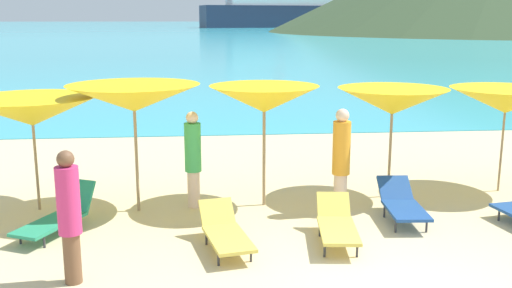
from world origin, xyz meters
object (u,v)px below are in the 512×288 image
at_px(lounge_chair_1, 337,224).
at_px(cruise_ship, 304,7).
at_px(lounge_chair_6, 58,215).
at_px(beachgoer_0, 193,156).
at_px(lounge_chair_5, 402,203).
at_px(beachgoer_1, 341,158).
at_px(umbrella_0, 32,111).
at_px(umbrella_1, 134,98).
at_px(beachgoer_3, 69,213).
at_px(umbrella_4, 506,101).
at_px(umbrella_2, 264,99).
at_px(lounge_chair_4, 225,231).
at_px(umbrella_3, 393,101).

height_order(lounge_chair_1, cruise_ship, cruise_ship).
xyz_separation_m(lounge_chair_6, beachgoer_0, (2.14, 1.09, 0.66)).
relative_size(lounge_chair_5, beachgoer_1, 0.84).
height_order(umbrella_0, umbrella_1, umbrella_1).
relative_size(lounge_chair_5, beachgoer_0, 0.89).
bearing_deg(beachgoer_3, lounge_chair_6, -26.51).
bearing_deg(lounge_chair_1, lounge_chair_5, 40.07).
height_order(umbrella_4, beachgoer_3, umbrella_4).
height_order(lounge_chair_6, beachgoer_1, beachgoer_1).
height_order(umbrella_4, lounge_chair_6, umbrella_4).
bearing_deg(lounge_chair_6, lounge_chair_5, 25.79).
distance_m(lounge_chair_1, beachgoer_3, 3.92).
bearing_deg(umbrella_2, lounge_chair_5, -25.62).
height_order(umbrella_2, lounge_chair_6, umbrella_2).
bearing_deg(lounge_chair_1, lounge_chair_4, -169.86).
relative_size(umbrella_1, umbrella_4, 1.10).
bearing_deg(umbrella_3, lounge_chair_4, -144.14).
bearing_deg(umbrella_1, umbrella_4, 4.64).
bearing_deg(beachgoer_3, lounge_chair_1, -118.58).
bearing_deg(umbrella_1, lounge_chair_1, -29.95).
relative_size(umbrella_2, beachgoer_1, 1.18).
distance_m(lounge_chair_5, lounge_chair_6, 5.65).
relative_size(umbrella_2, lounge_chair_6, 1.36).
distance_m(umbrella_0, cruise_ship, 190.54).
relative_size(umbrella_0, lounge_chair_4, 1.58).
bearing_deg(lounge_chair_6, umbrella_0, 142.87).
distance_m(umbrella_3, lounge_chair_5, 2.06).
bearing_deg(umbrella_0, beachgoer_3, -68.41).
xyz_separation_m(lounge_chair_5, lounge_chair_6, (-5.65, -0.01, -0.03)).
distance_m(umbrella_0, umbrella_2, 4.04).
distance_m(umbrella_0, beachgoer_3, 3.44).
height_order(umbrella_0, lounge_chair_1, umbrella_0).
xyz_separation_m(umbrella_4, cruise_ship, (28.64, 186.43, 4.86)).
bearing_deg(lounge_chair_5, umbrella_0, 173.07).
bearing_deg(lounge_chair_6, umbrella_3, 38.89).
bearing_deg(beachgoer_3, umbrella_4, -109.79).
xyz_separation_m(umbrella_0, umbrella_4, (8.77, 0.34, 0.02)).
bearing_deg(lounge_chair_5, cruise_ship, 84.38).
bearing_deg(umbrella_2, umbrella_0, 178.36).
height_order(umbrella_2, lounge_chair_4, umbrella_2).
bearing_deg(umbrella_1, lounge_chair_4, -52.82).
relative_size(umbrella_2, umbrella_4, 1.00).
height_order(umbrella_4, beachgoer_1, umbrella_4).
bearing_deg(lounge_chair_6, beachgoer_1, 31.70).
relative_size(umbrella_3, beachgoer_0, 1.25).
distance_m(umbrella_2, beachgoer_0, 1.63).
xyz_separation_m(umbrella_4, beachgoer_0, (-6.01, -0.45, -0.86)).
height_order(lounge_chair_4, beachgoer_3, beachgoer_3).
distance_m(umbrella_4, lounge_chair_4, 6.25).
bearing_deg(lounge_chair_1, beachgoer_3, -157.55).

